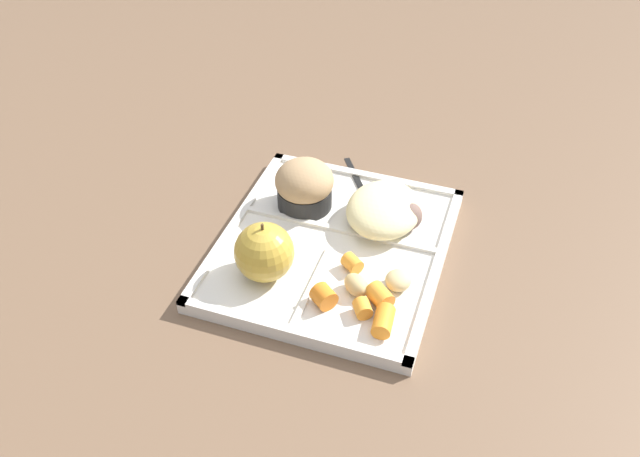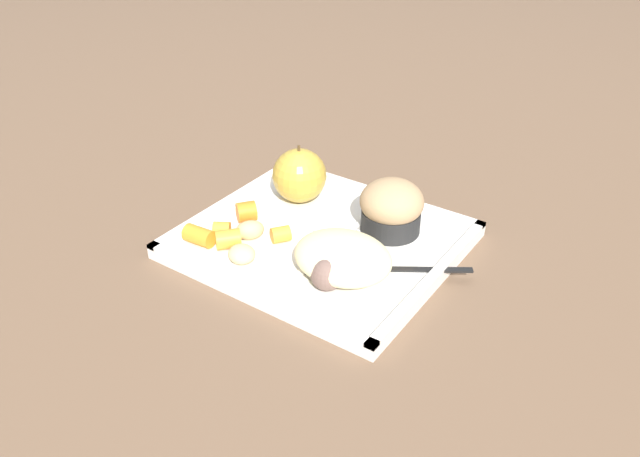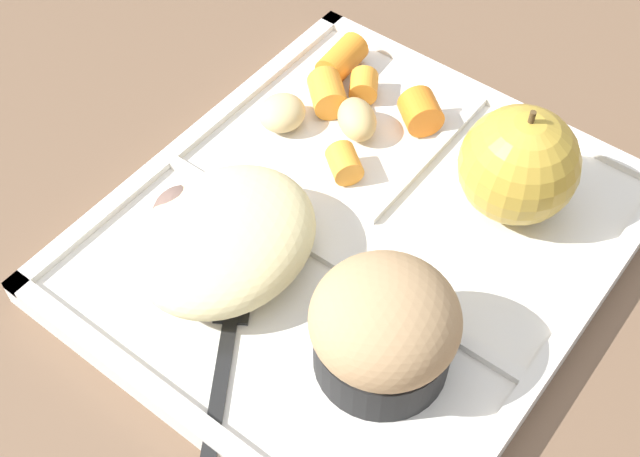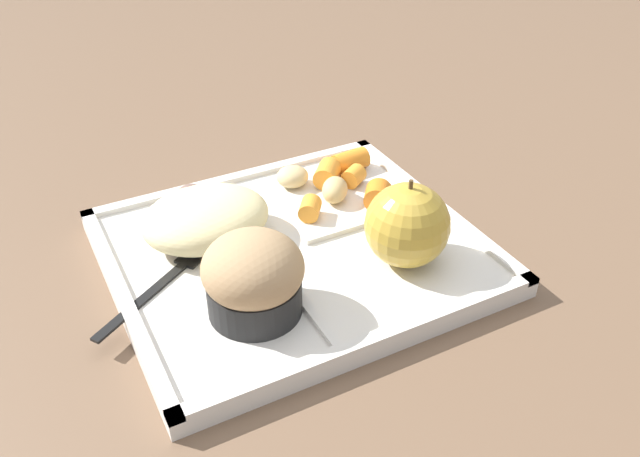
{
  "view_description": "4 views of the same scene",
  "coord_description": "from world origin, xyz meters",
  "px_view_note": "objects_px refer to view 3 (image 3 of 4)",
  "views": [
    {
      "loc": [
        -0.6,
        -0.19,
        0.6
      ],
      "look_at": [
        -0.01,
        0.01,
        0.04
      ],
      "focal_mm": 37.7,
      "sensor_mm": 36.0,
      "label": 1
    },
    {
      "loc": [
        0.38,
        -0.55,
        0.44
      ],
      "look_at": [
        0.02,
        -0.03,
        0.05
      ],
      "focal_mm": 35.9,
      "sensor_mm": 36.0,
      "label": 2
    },
    {
      "loc": [
        0.26,
        0.17,
        0.42
      ],
      "look_at": [
        0.03,
        -0.01,
        0.04
      ],
      "focal_mm": 47.21,
      "sensor_mm": 36.0,
      "label": 3
    },
    {
      "loc": [
        0.2,
        0.43,
        0.37
      ],
      "look_at": [
        -0.03,
        -0.0,
        0.03
      ],
      "focal_mm": 37.42,
      "sensor_mm": 36.0,
      "label": 4
    }
  ],
  "objects_px": {
    "lunch_tray": "(357,240)",
    "bran_muffin": "(384,329)",
    "plastic_fork": "(227,341)",
    "green_apple": "(519,165)"
  },
  "relations": [
    {
      "from": "plastic_fork",
      "to": "bran_muffin",
      "type": "bearing_deg",
      "value": 119.94
    },
    {
      "from": "green_apple",
      "to": "plastic_fork",
      "type": "height_order",
      "value": "green_apple"
    },
    {
      "from": "bran_muffin",
      "to": "green_apple",
      "type": "bearing_deg",
      "value": 180.0
    },
    {
      "from": "lunch_tray",
      "to": "bran_muffin",
      "type": "distance_m",
      "value": 0.1
    },
    {
      "from": "plastic_fork",
      "to": "green_apple",
      "type": "bearing_deg",
      "value": 157.94
    },
    {
      "from": "lunch_tray",
      "to": "plastic_fork",
      "type": "distance_m",
      "value": 0.11
    },
    {
      "from": "green_apple",
      "to": "plastic_fork",
      "type": "distance_m",
      "value": 0.2
    },
    {
      "from": "bran_muffin",
      "to": "plastic_fork",
      "type": "relative_size",
      "value": 0.55
    },
    {
      "from": "lunch_tray",
      "to": "plastic_fork",
      "type": "relative_size",
      "value": 2.21
    },
    {
      "from": "green_apple",
      "to": "plastic_fork",
      "type": "bearing_deg",
      "value": -22.06
    }
  ]
}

